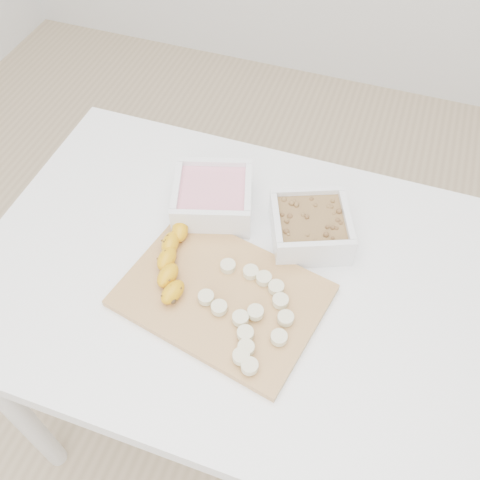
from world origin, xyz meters
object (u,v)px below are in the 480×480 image
(table, at_px, (235,298))
(bowl_yogurt, at_px, (213,197))
(banana, at_px, (173,262))
(cutting_board, at_px, (222,295))
(bowl_granola, at_px, (310,226))

(table, relative_size, bowl_yogurt, 5.14)
(banana, bearing_deg, table, 13.01)
(table, relative_size, banana, 5.35)
(cutting_board, relative_size, banana, 1.89)
(table, height_order, bowl_granola, bowl_granola)
(table, xyz_separation_m, bowl_granola, (0.11, 0.13, 0.13))
(bowl_granola, bearing_deg, bowl_yogurt, 177.75)
(table, bearing_deg, banana, -160.61)
(bowl_granola, distance_m, banana, 0.28)
(table, relative_size, cutting_board, 2.82)
(bowl_yogurt, xyz_separation_m, bowl_granola, (0.21, -0.01, -0.00))
(cutting_board, bearing_deg, bowl_granola, 58.71)
(bowl_granola, bearing_deg, table, -131.97)
(bowl_granola, xyz_separation_m, cutting_board, (-0.11, -0.19, -0.03))
(bowl_yogurt, bearing_deg, banana, -94.77)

